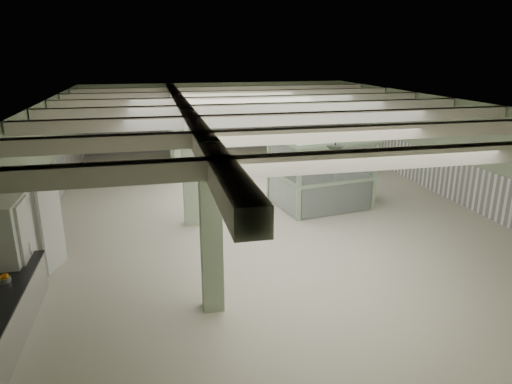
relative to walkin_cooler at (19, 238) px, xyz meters
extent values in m
plane|color=beige|center=(6.62, 4.00, -1.14)|extent=(20.00, 20.00, 0.00)
cube|color=beige|center=(6.62, 4.00, 2.46)|extent=(14.00, 20.00, 0.02)
cube|color=#8DA382|center=(6.62, 14.00, 0.66)|extent=(14.00, 0.02, 3.60)
cube|color=#8DA382|center=(6.62, -6.00, 0.66)|extent=(14.00, 0.02, 3.60)
cube|color=#8DA382|center=(-0.38, 4.00, 0.66)|extent=(0.02, 20.00, 3.60)
cube|color=#8DA382|center=(13.62, 4.00, 0.66)|extent=(0.02, 20.00, 3.60)
cube|color=white|center=(-0.35, 4.00, -0.39)|extent=(0.05, 19.90, 1.50)
cube|color=white|center=(13.60, 4.00, -0.39)|extent=(0.05, 19.90, 1.50)
cube|color=white|center=(6.62, 13.97, -0.39)|extent=(13.90, 0.05, 1.50)
cube|color=silver|center=(4.12, 4.00, 2.24)|extent=(0.45, 19.90, 0.40)
cube|color=silver|center=(6.62, -3.50, 2.28)|extent=(13.90, 0.35, 0.32)
cube|color=silver|center=(6.62, -1.00, 2.28)|extent=(13.90, 0.35, 0.32)
cube|color=silver|center=(6.62, 1.50, 2.28)|extent=(13.90, 0.35, 0.32)
cube|color=silver|center=(6.62, 4.00, 2.28)|extent=(13.90, 0.35, 0.32)
cube|color=silver|center=(6.62, 6.50, 2.28)|extent=(13.90, 0.35, 0.32)
cube|color=silver|center=(6.62, 9.00, 2.28)|extent=(13.90, 0.35, 0.32)
cube|color=silver|center=(6.62, 11.50, 2.28)|extent=(13.90, 0.35, 0.32)
cube|color=#A3B793|center=(4.12, -2.00, 0.66)|extent=(0.42, 0.42, 3.60)
cube|color=#A3B793|center=(4.12, 3.00, 0.66)|extent=(0.42, 0.42, 3.60)
cube|color=#A3B793|center=(4.12, 8.00, 0.66)|extent=(0.42, 0.42, 3.60)
cube|color=#A3B793|center=(4.12, 12.00, 0.66)|extent=(0.42, 0.42, 3.60)
cone|color=#28362A|center=(7.12, -1.00, 1.91)|extent=(0.44, 0.44, 0.22)
cone|color=#28362A|center=(7.12, 4.50, 1.91)|extent=(0.44, 0.44, 0.22)
cone|color=#28362A|center=(7.12, 9.50, 1.91)|extent=(0.44, 0.44, 0.22)
cylinder|color=#B2B2B7|center=(0.11, -1.68, -0.20)|extent=(0.31, 0.31, 0.09)
cube|color=silver|center=(-0.03, 0.00, 0.00)|extent=(0.62, 2.50, 2.29)
cube|color=silver|center=(0.32, -0.58, 0.00)|extent=(0.06, 0.94, 2.19)
cube|color=silver|center=(0.44, 0.67, 0.00)|extent=(0.34, 0.91, 2.19)
cube|color=silver|center=(0.36, -0.58, 0.00)|extent=(0.02, 0.05, 0.30)
cube|color=silver|center=(0.36, 0.57, 0.00)|extent=(0.02, 0.05, 0.30)
cube|color=#94B28E|center=(7.47, 2.51, 0.03)|extent=(0.14, 0.14, 2.36)
cube|color=#94B28E|center=(7.10, 4.83, 0.03)|extent=(0.14, 0.14, 2.36)
cube|color=#94B28E|center=(10.27, 2.95, 0.03)|extent=(0.14, 0.14, 2.36)
cube|color=#94B28E|center=(9.90, 5.28, 0.03)|extent=(0.14, 0.14, 2.36)
cube|color=#94B28E|center=(8.68, 3.89, 1.27)|extent=(3.45, 3.06, 0.12)
cube|color=silver|center=(8.87, 2.73, -0.59)|extent=(2.60, 0.47, 1.05)
cube|color=silver|center=(8.87, 2.73, 0.64)|extent=(2.60, 0.47, 1.22)
cube|color=silver|center=(8.50, 5.06, -0.59)|extent=(2.60, 0.47, 1.05)
cube|color=silver|center=(8.50, 5.06, 0.64)|extent=(2.60, 0.47, 1.22)
cube|color=silver|center=(7.29, 3.67, -0.59)|extent=(0.40, 2.14, 1.05)
cube|color=silver|center=(7.29, 3.67, 0.64)|extent=(0.40, 2.14, 1.22)
cube|color=silver|center=(10.08, 4.12, -0.59)|extent=(0.40, 2.14, 1.05)
cube|color=silver|center=(10.08, 4.12, 0.64)|extent=(0.40, 2.14, 1.22)
cube|color=#555849|center=(10.55, 4.42, -0.49)|extent=(0.49, 0.65, 1.31)
camera|label=1|loc=(3.10, -10.50, 4.06)|focal=32.00mm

